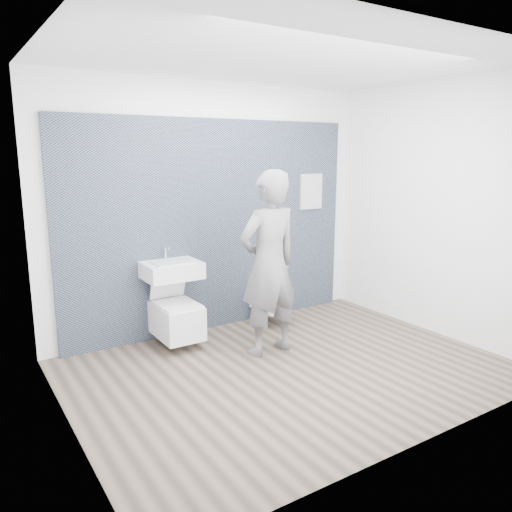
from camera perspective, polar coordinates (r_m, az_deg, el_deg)
ground at (r=4.90m, az=3.88°, el=-12.76°), size 4.00×4.00×0.00m
room_shell at (r=4.47m, az=4.19°, el=7.99°), size 4.00×4.00×4.00m
tile_wall at (r=6.05m, az=-4.49°, el=-7.88°), size 3.60×0.06×2.40m
washbasin at (r=5.34m, az=-9.59°, el=-1.56°), size 0.58×0.44×0.44m
toilet_square at (r=5.41m, az=-9.09°, el=-7.01°), size 0.41×0.60×0.79m
toilet_rounded at (r=6.01m, az=1.96°, el=-4.89°), size 0.33×0.55×0.30m
info_placard at (r=6.73m, az=6.02°, el=-5.86°), size 0.33×0.03×0.44m
visitor at (r=5.00m, az=1.48°, el=-0.91°), size 0.71×0.49×1.87m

